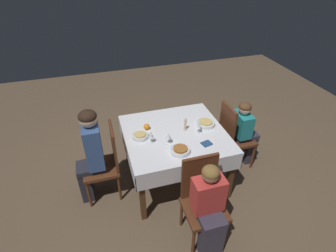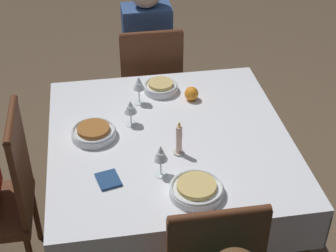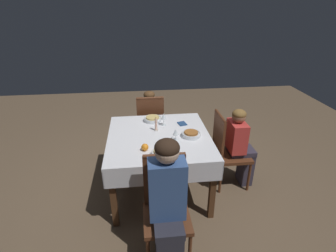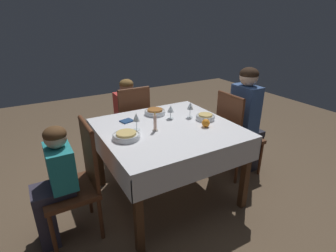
# 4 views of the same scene
# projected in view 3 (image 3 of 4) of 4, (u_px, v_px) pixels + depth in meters

# --- Properties ---
(ground_plane) EXTENTS (8.00, 8.00, 0.00)m
(ground_plane) POSITION_uv_depth(u_px,v_px,m) (160.00, 188.00, 3.29)
(ground_plane) COLOR brown
(dining_table) EXTENTS (1.20, 1.15, 0.75)m
(dining_table) POSITION_uv_depth(u_px,v_px,m) (159.00, 142.00, 3.01)
(dining_table) COLOR silver
(dining_table) RESTS_ON ground_plane
(chair_west) EXTENTS (0.41, 0.41, 0.96)m
(chair_west) POSITION_uv_depth(u_px,v_px,m) (166.00, 204.00, 2.31)
(chair_west) COLOR #562D19
(chair_west) RESTS_ON ground_plane
(chair_south) EXTENTS (0.41, 0.41, 0.96)m
(chair_south) POSITION_uv_depth(u_px,v_px,m) (226.00, 148.00, 3.18)
(chair_south) COLOR #562D19
(chair_south) RESTS_ON ground_plane
(chair_east) EXTENTS (0.41, 0.41, 0.96)m
(chair_east) POSITION_uv_depth(u_px,v_px,m) (150.00, 124.00, 3.82)
(chair_east) COLOR #562D19
(chair_east) RESTS_ON ground_plane
(person_adult_denim) EXTENTS (0.34, 0.30, 1.21)m
(person_adult_denim) POSITION_uv_depth(u_px,v_px,m) (168.00, 200.00, 2.10)
(person_adult_denim) COLOR #282833
(person_adult_denim) RESTS_ON ground_plane
(person_child_red) EXTENTS (0.30, 0.33, 1.02)m
(person_child_red) POSITION_uv_depth(u_px,v_px,m) (240.00, 144.00, 3.18)
(person_child_red) COLOR #383342
(person_child_red) RESTS_ON ground_plane
(person_child_teal) EXTENTS (0.33, 0.30, 0.97)m
(person_child_teal) POSITION_uv_depth(u_px,v_px,m) (150.00, 118.00, 3.97)
(person_child_teal) COLOR #383342
(person_child_teal) RESTS_ON ground_plane
(bowl_west) EXTENTS (0.19, 0.19, 0.06)m
(bowl_west) POSITION_uv_depth(u_px,v_px,m) (160.00, 153.00, 2.58)
(bowl_west) COLOR silver
(bowl_west) RESTS_ON dining_table
(wine_glass_west) EXTENTS (0.06, 0.06, 0.16)m
(wine_glass_west) POSITION_uv_depth(u_px,v_px,m) (172.00, 140.00, 2.64)
(wine_glass_west) COLOR white
(wine_glass_west) RESTS_ON dining_table
(bowl_south) EXTENTS (0.22, 0.22, 0.06)m
(bowl_south) POSITION_uv_depth(u_px,v_px,m) (191.00, 134.00, 2.94)
(bowl_south) COLOR silver
(bowl_south) RESTS_ON dining_table
(wine_glass_south) EXTENTS (0.06, 0.06, 0.14)m
(wine_glass_south) POSITION_uv_depth(u_px,v_px,m) (176.00, 133.00, 2.83)
(wine_glass_south) COLOR white
(wine_glass_south) RESTS_ON dining_table
(bowl_east) EXTENTS (0.23, 0.23, 0.06)m
(bowl_east) POSITION_uv_depth(u_px,v_px,m) (153.00, 119.00, 3.33)
(bowl_east) COLOR silver
(bowl_east) RESTS_ON dining_table
(wine_glass_east) EXTENTS (0.06, 0.06, 0.16)m
(wine_glass_east) POSITION_uv_depth(u_px,v_px,m) (164.00, 117.00, 3.17)
(wine_glass_east) COLOR white
(wine_glass_east) RESTS_ON dining_table
(candle_centerpiece) EXTENTS (0.05, 0.05, 0.18)m
(candle_centerpiece) POSITION_uv_depth(u_px,v_px,m) (156.00, 125.00, 3.06)
(candle_centerpiece) COLOR beige
(candle_centerpiece) RESTS_ON dining_table
(orange_fruit) EXTENTS (0.07, 0.07, 0.07)m
(orange_fruit) POSITION_uv_depth(u_px,v_px,m) (145.00, 147.00, 2.66)
(orange_fruit) COLOR orange
(orange_fruit) RESTS_ON dining_table
(napkin_red_folded) EXTENTS (0.13, 0.12, 0.01)m
(napkin_red_folded) POSITION_uv_depth(u_px,v_px,m) (182.00, 124.00, 3.24)
(napkin_red_folded) COLOR navy
(napkin_red_folded) RESTS_ON dining_table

